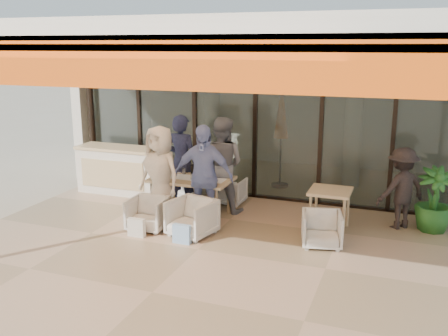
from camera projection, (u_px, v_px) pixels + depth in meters
The scene contains 21 objects.
ground at pixel (198, 251), 7.87m from camera, with size 70.00×70.00×0.00m, color #C6B293.
terrace_floor at pixel (198, 251), 7.87m from camera, with size 8.00×6.00×0.01m, color tan.
terrace_structure at pixel (188, 38), 6.85m from camera, with size 8.00×6.00×3.40m.
glass_storefront at pixel (255, 123), 10.22m from camera, with size 8.08×0.10×3.20m.
interior_block at pixel (284, 84), 12.17m from camera, with size 9.05×3.62×3.52m.
host_counter at pixel (120, 170), 10.80m from camera, with size 1.85×0.65×1.04m.
dining_table at pixel (191, 181), 9.34m from camera, with size 1.50×0.90×0.93m.
chair_far_left at pixel (192, 183), 10.41m from camera, with size 0.71×0.66×0.73m, color silver.
chair_far_right at pixel (230, 190), 10.14m from camera, with size 0.58×0.54×0.59m, color silver.
chair_near_left at pixel (148, 212), 8.69m from camera, with size 0.63×0.59×0.65m, color silver.
chair_near_right at pixel (192, 216), 8.40m from camera, with size 0.69×0.65×0.71m, color silver.
diner_navy at pixel (181, 161), 9.82m from camera, with size 0.68×0.45×1.86m, color #171B32.
diner_grey at pixel (221, 165), 9.54m from camera, with size 0.90×0.70×1.86m, color slate.
diner_cream at pixel (160, 174), 9.01m from camera, with size 0.87×0.56×1.77m, color beige.
diner_periwinkle at pixel (203, 177), 8.72m from camera, with size 1.08×0.45×1.85m, color #7284BE.
tote_bag_cream at pixel (137, 228), 8.37m from camera, with size 0.30×0.10×0.34m, color silver.
tote_bag_blue at pixel (182, 235), 8.08m from camera, with size 0.30×0.10×0.34m, color #99BFD8.
side_table at pixel (330, 196), 8.58m from camera, with size 0.70×0.70×0.74m.
side_chair at pixel (322, 228), 7.97m from camera, with size 0.62×0.58×0.63m, color silver.
standing_woman at pixel (401, 189), 8.67m from camera, with size 0.94×0.54×1.46m, color black.
potted_palm at pixel (434, 200), 8.56m from camera, with size 0.64×0.64×1.14m, color #1E5919.
Camera 1 is at (2.95, -6.72, 3.16)m, focal length 40.00 mm.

